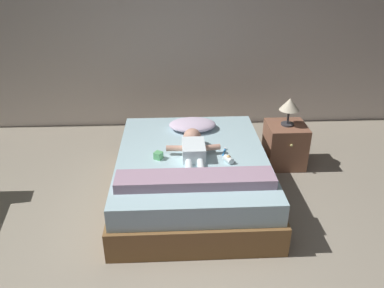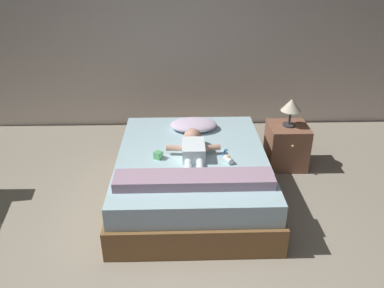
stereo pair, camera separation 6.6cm
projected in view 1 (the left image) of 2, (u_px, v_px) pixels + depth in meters
The scene contains 11 objects.
ground_plane at pixel (177, 282), 2.93m from camera, with size 8.00×8.00×0.00m, color gray.
wall_behind_bed at pixel (171, 19), 4.95m from camera, with size 8.00×0.12×2.86m, color beige.
bed at pixel (192, 175), 3.84m from camera, with size 1.47×1.84×0.48m.
pillow at pixel (192, 125), 4.20m from camera, with size 0.50×0.35×0.10m.
baby at pixel (193, 147), 3.69m from camera, with size 0.52×0.66×0.18m.
toothbrush at pixel (224, 151), 3.75m from camera, with size 0.05×0.14×0.02m.
nightstand at pixel (285, 145), 4.42m from camera, with size 0.43×0.46×0.49m.
lamp at pixel (290, 106), 4.20m from camera, with size 0.22×0.22×0.31m.
blanket at pixel (195, 180), 3.23m from camera, with size 1.32×0.25×0.09m.
toy_block at pixel (158, 155), 3.62m from camera, with size 0.09×0.09×0.07m.
baby_bottle at pixel (228, 159), 3.56m from camera, with size 0.10×0.12×0.08m.
Camera 1 is at (0.01, -2.14, 2.25)m, focal length 36.48 mm.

